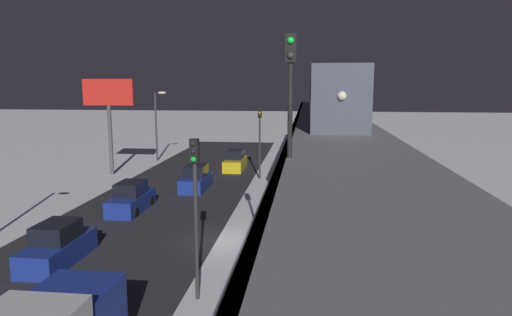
{
  "coord_description": "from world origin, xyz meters",
  "views": [
    {
      "loc": [
        -4.7,
        23.25,
        8.42
      ],
      "look_at": [
        -0.41,
        -14.06,
        2.3
      ],
      "focal_mm": 31.82,
      "sensor_mm": 36.0,
      "label": 1
    }
  ],
  "objects_px": {
    "sedan_yellow": "(235,162)",
    "sedan_blue_3": "(196,179)",
    "traffic_light_near": "(195,196)",
    "commercial_billboard": "(109,102)",
    "subway_train": "(327,92)",
    "sedan_blue": "(131,199)",
    "sedan_blue_2": "(58,246)",
    "rail_signal": "(291,74)",
    "traffic_light_mid": "(260,133)"
  },
  "relations": [
    {
      "from": "sedan_yellow",
      "to": "sedan_blue_3",
      "type": "bearing_deg",
      "value": -101.71
    },
    {
      "from": "traffic_light_near",
      "to": "commercial_billboard",
      "type": "bearing_deg",
      "value": -59.33
    },
    {
      "from": "subway_train",
      "to": "sedan_blue",
      "type": "bearing_deg",
      "value": 41.42
    },
    {
      "from": "subway_train",
      "to": "sedan_blue_3",
      "type": "height_order",
      "value": "subway_train"
    },
    {
      "from": "sedan_blue_3",
      "to": "commercial_billboard",
      "type": "xyz_separation_m",
      "value": [
        9.38,
        -4.97,
        6.03
      ]
    },
    {
      "from": "sedan_blue",
      "to": "traffic_light_near",
      "type": "relative_size",
      "value": 0.73
    },
    {
      "from": "traffic_light_near",
      "to": "sedan_blue_3",
      "type": "bearing_deg",
      "value": -75.95
    },
    {
      "from": "sedan_blue_3",
      "to": "commercial_billboard",
      "type": "bearing_deg",
      "value": 152.1
    },
    {
      "from": "sedan_blue_2",
      "to": "sedan_yellow",
      "type": "height_order",
      "value": "same"
    },
    {
      "from": "rail_signal",
      "to": "sedan_blue_2",
      "type": "bearing_deg",
      "value": -21.9
    },
    {
      "from": "subway_train",
      "to": "sedan_blue_2",
      "type": "distance_m",
      "value": 25.69
    },
    {
      "from": "rail_signal",
      "to": "sedan_blue_2",
      "type": "height_order",
      "value": "rail_signal"
    },
    {
      "from": "rail_signal",
      "to": "sedan_blue_2",
      "type": "relative_size",
      "value": 0.89
    },
    {
      "from": "sedan_yellow",
      "to": "traffic_light_near",
      "type": "distance_m",
      "value": 27.83
    },
    {
      "from": "traffic_light_near",
      "to": "traffic_light_mid",
      "type": "distance_m",
      "value": 23.24
    },
    {
      "from": "sedan_blue_2",
      "to": "traffic_light_mid",
      "type": "bearing_deg",
      "value": -110.24
    },
    {
      "from": "sedan_blue",
      "to": "sedan_yellow",
      "type": "bearing_deg",
      "value": -106.55
    },
    {
      "from": "subway_train",
      "to": "sedan_blue_3",
      "type": "relative_size",
      "value": 7.77
    },
    {
      "from": "rail_signal",
      "to": "sedan_blue",
      "type": "bearing_deg",
      "value": -50.63
    },
    {
      "from": "subway_train",
      "to": "traffic_light_mid",
      "type": "xyz_separation_m",
      "value": [
        5.8,
        0.49,
        -3.59
      ]
    },
    {
      "from": "sedan_yellow",
      "to": "commercial_billboard",
      "type": "xyz_separation_m",
      "value": [
        11.18,
        3.72,
        6.03
      ]
    },
    {
      "from": "commercial_billboard",
      "to": "sedan_yellow",
      "type": "bearing_deg",
      "value": -161.61
    },
    {
      "from": "rail_signal",
      "to": "traffic_light_near",
      "type": "height_order",
      "value": "rail_signal"
    },
    {
      "from": "commercial_billboard",
      "to": "traffic_light_near",
      "type": "bearing_deg",
      "value": 120.67
    },
    {
      "from": "subway_train",
      "to": "rail_signal",
      "type": "xyz_separation_m",
      "value": [
        2.16,
        25.31,
        0.95
      ]
    },
    {
      "from": "sedan_blue",
      "to": "sedan_blue_3",
      "type": "height_order",
      "value": "same"
    },
    {
      "from": "rail_signal",
      "to": "commercial_billboard",
      "type": "relative_size",
      "value": 0.45
    },
    {
      "from": "rail_signal",
      "to": "traffic_light_mid",
      "type": "relative_size",
      "value": 0.62
    },
    {
      "from": "rail_signal",
      "to": "sedan_yellow",
      "type": "relative_size",
      "value": 0.86
    },
    {
      "from": "traffic_light_mid",
      "to": "sedan_blue",
      "type": "bearing_deg",
      "value": 56.3
    },
    {
      "from": "traffic_light_near",
      "to": "subway_train",
      "type": "bearing_deg",
      "value": -103.74
    },
    {
      "from": "subway_train",
      "to": "traffic_light_near",
      "type": "height_order",
      "value": "subway_train"
    },
    {
      "from": "sedan_blue_2",
      "to": "subway_train",
      "type": "bearing_deg",
      "value": -122.55
    },
    {
      "from": "traffic_light_near",
      "to": "rail_signal",
      "type": "bearing_deg",
      "value": 156.46
    },
    {
      "from": "subway_train",
      "to": "sedan_blue_2",
      "type": "xyz_separation_m",
      "value": [
        13.3,
        20.84,
        -6.99
      ]
    },
    {
      "from": "sedan_yellow",
      "to": "traffic_light_mid",
      "type": "bearing_deg",
      "value": -55.57
    },
    {
      "from": "sedan_blue",
      "to": "sedan_blue_2",
      "type": "height_order",
      "value": "same"
    },
    {
      "from": "subway_train",
      "to": "traffic_light_mid",
      "type": "relative_size",
      "value": 5.76
    },
    {
      "from": "sedan_blue_2",
      "to": "rail_signal",
      "type": "bearing_deg",
      "value": 158.1
    },
    {
      "from": "subway_train",
      "to": "traffic_light_near",
      "type": "xyz_separation_m",
      "value": [
        5.8,
        23.73,
        -3.59
      ]
    },
    {
      "from": "sedan_blue_2",
      "to": "sedan_blue_3",
      "type": "distance_m",
      "value": 16.13
    },
    {
      "from": "sedan_yellow",
      "to": "traffic_light_near",
      "type": "xyz_separation_m",
      "value": [
        -2.9,
        27.47,
        3.4
      ]
    },
    {
      "from": "sedan_yellow",
      "to": "traffic_light_mid",
      "type": "relative_size",
      "value": 0.72
    },
    {
      "from": "sedan_yellow",
      "to": "commercial_billboard",
      "type": "height_order",
      "value": "commercial_billboard"
    },
    {
      "from": "subway_train",
      "to": "commercial_billboard",
      "type": "xyz_separation_m",
      "value": [
        19.88,
        -0.02,
        -0.96
      ]
    },
    {
      "from": "sedan_yellow",
      "to": "traffic_light_near",
      "type": "relative_size",
      "value": 0.72
    },
    {
      "from": "traffic_light_mid",
      "to": "rail_signal",
      "type": "bearing_deg",
      "value": 98.35
    },
    {
      "from": "sedan_blue_3",
      "to": "traffic_light_near",
      "type": "bearing_deg",
      "value": -75.95
    },
    {
      "from": "subway_train",
      "to": "traffic_light_mid",
      "type": "bearing_deg",
      "value": 4.84
    },
    {
      "from": "rail_signal",
      "to": "sedan_blue",
      "type": "distance_m",
      "value": 19.28
    }
  ]
}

